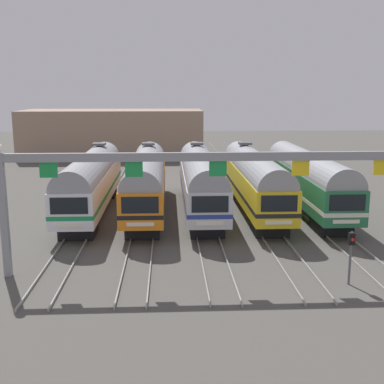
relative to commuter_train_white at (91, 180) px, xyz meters
name	(u,v)px	position (x,y,z in m)	size (l,w,h in m)	color
ground_plane	(200,211)	(8.61, 0.00, -2.69)	(160.00, 160.00, 0.00)	#4C4944
track_bed	(191,175)	(8.61, 17.00, -2.61)	(18.73, 70.00, 0.15)	gray
commuter_train_white	(91,180)	(0.00, 0.00, 0.00)	(2.88, 18.06, 5.05)	white
commuter_train_orange	(146,179)	(4.31, 0.00, 0.00)	(2.88, 18.06, 5.05)	orange
commuter_train_silver	(200,179)	(8.61, 0.00, 0.00)	(2.88, 18.06, 5.05)	silver
commuter_train_yellow	(254,178)	(12.92, 0.00, 0.00)	(2.88, 18.06, 5.05)	gold
commuter_train_green	(307,178)	(17.22, 0.00, 0.00)	(2.88, 18.06, 4.77)	#236B42
catenary_gantry	(218,175)	(8.61, -13.50, 2.58)	(22.46, 0.44, 6.97)	gray
yard_signal_mast	(351,248)	(15.07, -15.53, -0.77)	(0.28, 0.35, 2.74)	#59595E
maintenance_building	(113,133)	(-1.96, 34.03, 0.71)	(25.76, 10.00, 6.80)	gray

